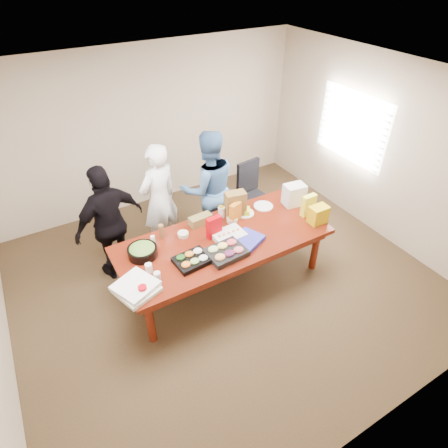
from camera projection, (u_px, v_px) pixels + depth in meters
floor at (224, 279)px, 5.36m from camera, size 5.50×5.00×0.02m
ceiling at (223, 86)px, 3.73m from camera, size 5.50×5.00×0.02m
wall_back at (148, 129)px, 6.27m from camera, size 5.50×0.04×2.70m
wall_front at (391, 357)px, 2.82m from camera, size 5.50×0.04×2.70m
wall_right at (381, 149)px, 5.66m from camera, size 0.04×5.00×2.70m
window_panel at (352, 127)px, 5.97m from camera, size 0.03×1.40×1.10m
window_blinds at (350, 127)px, 5.95m from camera, size 0.04×1.36×1.00m
conference_table at (224, 260)px, 5.13m from camera, size 2.80×1.20×0.75m
office_chair at (254, 197)px, 6.16m from camera, size 0.58×0.58×1.02m
person_center at (159, 200)px, 5.43m from camera, size 0.73×0.59×1.74m
person_right at (209, 188)px, 5.61m from camera, size 0.98×0.82×1.81m
person_left at (110, 224)px, 4.99m from camera, size 1.08×0.67×1.71m
veggie_tray at (192, 260)px, 4.52m from camera, size 0.44×0.36×0.06m
fruit_tray at (226, 252)px, 4.63m from camera, size 0.50×0.41×0.07m
sheet_cake at (229, 235)px, 4.90m from camera, size 0.42×0.32×0.07m
salad_bowl at (143, 252)px, 4.60m from camera, size 0.40×0.40×0.12m
chip_bag_blue at (246, 241)px, 4.81m from camera, size 0.52×0.47×0.06m
chip_bag_red at (214, 227)px, 4.86m from camera, size 0.21×0.10×0.30m
chip_bag_yellow at (308, 205)px, 5.24m from camera, size 0.21×0.09×0.32m
chip_bag_orange at (235, 212)px, 5.13m from camera, size 0.20×0.14×0.28m
mayo_jar at (222, 212)px, 5.25m from camera, size 0.12×0.12×0.16m
mustard_bottle at (221, 211)px, 5.26m from camera, size 0.06×0.06×0.17m
dressing_bottle at (162, 231)px, 4.86m from camera, size 0.07×0.07×0.21m
ranch_bottle at (153, 241)px, 4.73m from camera, size 0.07×0.07×0.16m
banana_bunch at (241, 211)px, 5.33m from camera, size 0.30×0.27×0.09m
bread_loaf at (201, 220)px, 5.12m from camera, size 0.33×0.16×0.13m
kraft_bag at (235, 204)px, 5.21m from camera, size 0.31×0.22×0.37m
red_cup at (143, 291)px, 4.08m from camera, size 0.10×0.10×0.13m
clear_cup_a at (157, 276)px, 4.27m from camera, size 0.10×0.10×0.11m
clear_cup_b at (149, 268)px, 4.38m from camera, size 0.10×0.10×0.11m
pizza_box_lower at (137, 290)px, 4.15m from camera, size 0.52×0.52×0.05m
pizza_box_upper at (135, 286)px, 4.13m from camera, size 0.54×0.54×0.05m
plate_a at (263, 206)px, 5.49m from camera, size 0.33×0.33×0.02m
plate_b at (245, 213)px, 5.35m from camera, size 0.33×0.33×0.02m
dip_bowl_a at (232, 220)px, 5.19m from camera, size 0.15×0.15×0.06m
dip_bowl_b at (183, 234)px, 4.93m from camera, size 0.18×0.18×0.06m
grocery_bag_white at (294, 195)px, 5.46m from camera, size 0.32×0.25×0.32m
grocery_bag_yellow at (318, 215)px, 5.12m from camera, size 0.25×0.18×0.25m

